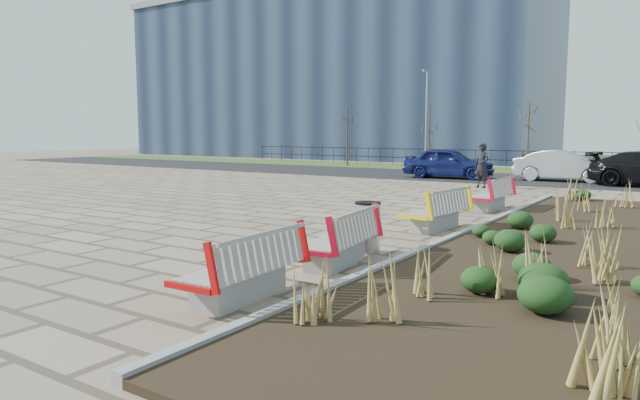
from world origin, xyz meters
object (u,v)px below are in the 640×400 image
Objects in this scene: bench_d at (489,194)px; pedestrian at (482,166)px; bench_a at (240,265)px; bench_b at (335,238)px; car_blue at (449,163)px; car_silver at (564,166)px; bench_c at (435,209)px; lamp_west at (426,121)px; litter_bin at (368,228)px.

bench_d is 7.21m from pedestrian.
bench_a is 2.52m from bench_b.
car_blue reaches higher than car_silver.
pedestrian is at bearing 108.91° from bench_c.
pedestrian is at bearing 95.08° from bench_a.
car_silver reaches higher than bench_d.
lamp_west is at bearing 28.59° from car_blue.
lamp_west reaches higher than litter_bin.
bench_c is 11.24m from pedestrian.
bench_b is at bearing 176.81° from car_silver.
litter_bin is at bearing 176.64° from car_silver.
bench_a is at bearing -97.92° from bench_b.
car_blue reaches higher than litter_bin.
bench_b is 8.70m from bench_d.
bench_b is at bearing -88.23° from bench_d.
pedestrian is 5.66m from car_silver.
lamp_west is (-9.00, 24.75, 2.54)m from bench_b.
lamp_west reaches higher than car_blue.
bench_c is 15.80m from car_blue.
pedestrian reaches higher than car_silver.
car_blue is at bearing -56.36° from lamp_west.
bench_b is at bearing -169.44° from car_blue.
car_blue is (-5.34, 18.06, 0.30)m from litter_bin.
lamp_west is (-3.59, 5.40, 2.25)m from car_blue.
car_silver is (-0.10, 19.37, 0.27)m from litter_bin.
car_silver reaches higher than bench_b.
bench_c is (0.00, 7.02, 0.00)m from bench_a.
bench_a is at bearing -61.92° from pedestrian.
bench_b is 2.14× the size of litter_bin.
bench_c is 0.35× the size of lamp_west.
bench_d is 2.14× the size of litter_bin.
lamp_west is (-9.00, 20.24, 2.54)m from bench_c.
pedestrian reaches higher than litter_bin.
bench_d is 11.97m from car_silver.
bench_b is 20.66m from car_silver.
pedestrian is at bearing -54.73° from lamp_west.
bench_a is at bearing -88.23° from bench_d.
bench_c is at bearing -88.23° from bench_d.
bench_b is 1.29m from litter_bin.
pedestrian is at bearing 111.55° from bench_d.
bench_a is 22.53m from car_blue.
car_silver is at bearing -24.86° from lamp_west.
bench_b and bench_d have the same top height.
litter_bin is 14.39m from pedestrian.
litter_bin is (-0.07, -3.22, -0.01)m from bench_c.
bench_c is 16.16m from car_silver.
bench_d is at bearing -158.14° from car_blue.
bench_a is 0.35× the size of lamp_west.
bench_a is at bearing 176.76° from car_silver.
bench_b reaches higher than litter_bin.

